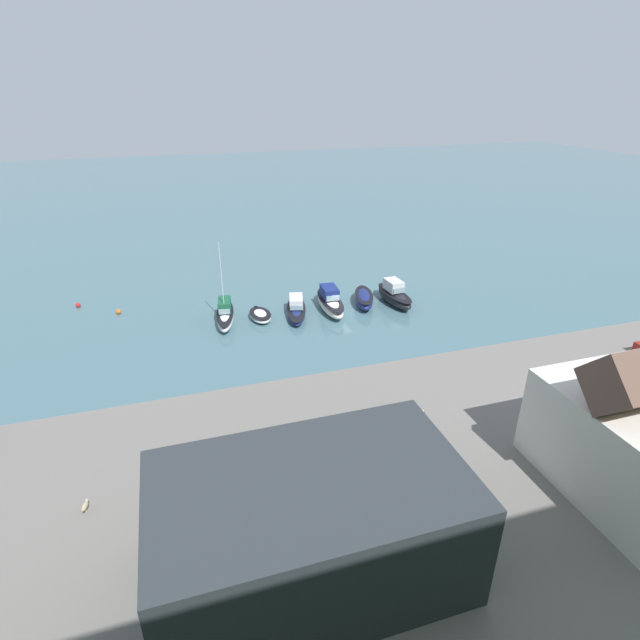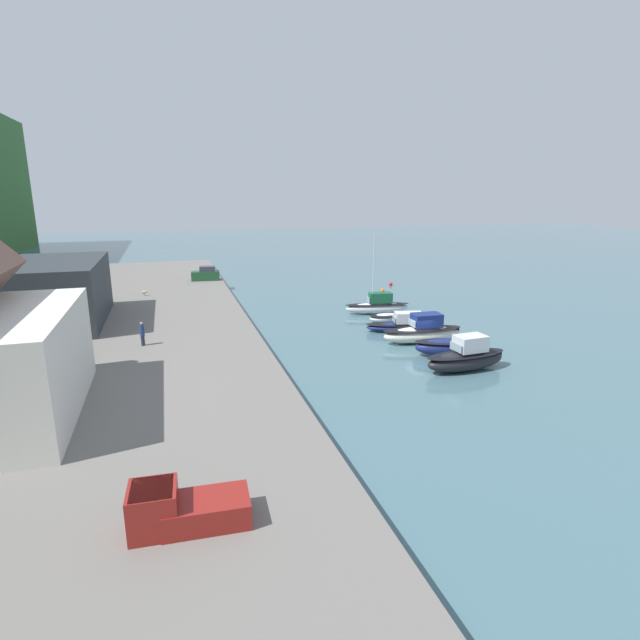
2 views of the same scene
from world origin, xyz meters
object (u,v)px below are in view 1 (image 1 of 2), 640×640
Objects in this scene: moored_boat_4 at (260,316)px; moored_boat_3 at (296,308)px; moored_boat_1 at (364,299)px; moored_boat_5 at (225,314)px; mooring_buoy_0 at (119,312)px; dog_on_quay at (85,506)px; moored_boat_2 at (330,302)px; mooring_buoy_1 at (78,305)px; person_on_quay at (421,422)px; moored_boat_0 at (394,295)px.

moored_boat_3 is at bearing 178.64° from moored_boat_4.
moored_boat_5 is at bearing 15.86° from moored_boat_1.
moored_boat_5 is 15.81× the size of mooring_buoy_0.
mooring_buoy_0 is at bearing 103.43° from dog_on_quay.
moored_boat_4 is 17.37m from mooring_buoy_0.
moored_boat_2 reaches higher than moored_boat_1.
moored_boat_5 is (8.44, -0.39, 0.23)m from moored_boat_3.
mooring_buoy_0 is at bearing -3.37° from moored_boat_3.
person_on_quay is at bearing 127.11° from mooring_buoy_1.
dog_on_quay is 33.85m from mooring_buoy_0.
moored_boat_1 is 17.23m from moored_boat_5.
moored_boat_5 reaches higher than moored_boat_3.
moored_boat_2 is 36.80m from dog_on_quay.
dog_on_quay is at bearing 35.09° from moored_boat_0.
moored_boat_4 is (13.24, 0.41, -0.33)m from moored_boat_1.
moored_boat_3 is at bearing -173.66° from moored_boat_5.
moored_boat_3 is (8.79, 0.13, -0.10)m from moored_boat_1.
moored_boat_3 is 4.09× the size of person_on_quay.
moored_boat_1 is 27.68m from person_on_quay.
dog_on_quay is (29.29, 27.53, 1.17)m from moored_boat_1.
moored_boat_2 is 4.24m from moored_boat_3.
moored_boat_0 is 8.37m from moored_boat_2.
moored_boat_4 is 0.44× the size of moored_boat_5.
mooring_buoy_0 is at bearing -55.34° from person_on_quay.
moored_boat_1 is 0.81× the size of moored_boat_2.
moored_boat_3 is 21.47m from mooring_buoy_0.
moored_boat_3 is at bearing 158.43° from mooring_buoy_1.
moored_boat_1 is (3.80, -0.71, -0.28)m from moored_boat_0.
mooring_buoy_1 is at bearing 110.90° from dog_on_quay.
person_on_quay is at bearing 99.63° from moored_boat_4.
moored_boat_0 is at bearing -173.65° from moored_boat_5.
moored_boat_0 is at bearing -173.94° from moored_boat_1.
person_on_quay is 2.42× the size of dog_on_quay.
person_on_quay is at bearing 109.21° from moored_boat_3.
person_on_quay is at bearing 64.87° from moored_boat_0.
moored_boat_1 is 35.59m from mooring_buoy_1.
moored_boat_5 is at bearing -6.59° from moored_boat_0.
dog_on_quay is at bearing 97.43° from mooring_buoy_1.
moored_boat_2 is at bearing -173.54° from moored_boat_5.
mooring_buoy_0 is (20.49, -6.40, -0.43)m from moored_boat_3.
mooring_buoy_0 is 1.07× the size of mooring_buoy_1.
moored_boat_2 is at bearing -93.84° from person_on_quay.
moored_boat_2 is 26.69m from person_on_quay.
moored_boat_2 is 12.68m from moored_boat_5.
person_on_quay reaches higher than mooring_buoy_1.
person_on_quay reaches higher than moored_boat_4.
moored_boat_1 is at bearing -171.86° from moored_boat_5.
moored_boat_3 reaches higher than mooring_buoy_1.
mooring_buoy_1 is at bearing -16.01° from moored_boat_2.
moored_boat_0 is 3.58× the size of person_on_quay.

